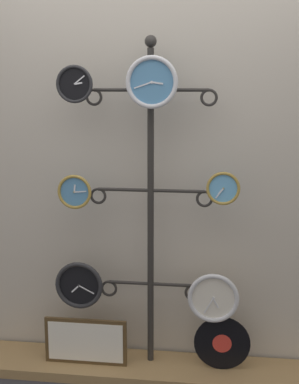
{
  "coord_description": "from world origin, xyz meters",
  "views": [
    {
      "loc": [
        0.4,
        -2.63,
        1.74
      ],
      "look_at": [
        0.0,
        0.36,
        1.14
      ],
      "focal_mm": 50.0,
      "sensor_mm": 36.0,
      "label": 1
    }
  ],
  "objects_px": {
    "clock_top_center": "(152,82)",
    "picture_frame": "(86,342)",
    "clock_bottom_right": "(213,298)",
    "vinyl_record": "(222,343)",
    "clock_top_left": "(75,84)",
    "clock_middle_left": "(75,192)",
    "clock_bottom_left": "(79,285)",
    "display_stand": "(151,273)",
    "clock_middle_right": "(223,188)"
  },
  "relations": [
    {
      "from": "clock_top_left",
      "to": "clock_bottom_right",
      "type": "distance_m",
      "value": 1.46
    },
    {
      "from": "clock_top_center",
      "to": "picture_frame",
      "type": "distance_m",
      "value": 1.61
    },
    {
      "from": "clock_bottom_left",
      "to": "clock_top_left",
      "type": "bearing_deg",
      "value": -59.14
    },
    {
      "from": "display_stand",
      "to": "clock_top_left",
      "type": "relative_size",
      "value": 9.61
    },
    {
      "from": "display_stand",
      "to": "picture_frame",
      "type": "xyz_separation_m",
      "value": [
        -0.39,
        -0.1,
        -0.42
      ]
    },
    {
      "from": "clock_middle_left",
      "to": "clock_top_center",
      "type": "bearing_deg",
      "value": -3.58
    },
    {
      "from": "clock_middle_left",
      "to": "picture_frame",
      "type": "height_order",
      "value": "clock_middle_left"
    },
    {
      "from": "clock_top_center",
      "to": "clock_middle_right",
      "type": "height_order",
      "value": "clock_top_center"
    },
    {
      "from": "clock_middle_left",
      "to": "clock_top_left",
      "type": "bearing_deg",
      "value": -46.14
    },
    {
      "from": "clock_top_left",
      "to": "picture_frame",
      "type": "bearing_deg",
      "value": 10.15
    },
    {
      "from": "display_stand",
      "to": "clock_top_center",
      "type": "height_order",
      "value": "display_stand"
    },
    {
      "from": "vinyl_record",
      "to": "display_stand",
      "type": "bearing_deg",
      "value": 172.35
    },
    {
      "from": "clock_middle_left",
      "to": "clock_middle_right",
      "type": "height_order",
      "value": "clock_middle_right"
    },
    {
      "from": "clock_top_left",
      "to": "clock_middle_right",
      "type": "distance_m",
      "value": 1.01
    },
    {
      "from": "clock_middle_right",
      "to": "clock_bottom_left",
      "type": "relative_size",
      "value": 0.65
    },
    {
      "from": "display_stand",
      "to": "clock_middle_left",
      "type": "bearing_deg",
      "value": -169.51
    },
    {
      "from": "clock_bottom_right",
      "to": "clock_bottom_left",
      "type": "bearing_deg",
      "value": -179.5
    },
    {
      "from": "display_stand",
      "to": "picture_frame",
      "type": "height_order",
      "value": "display_stand"
    },
    {
      "from": "clock_top_left",
      "to": "clock_middle_left",
      "type": "xyz_separation_m",
      "value": [
        -0.02,
        0.02,
        -0.61
      ]
    },
    {
      "from": "clock_bottom_left",
      "to": "vinyl_record",
      "type": "relative_size",
      "value": 0.87
    },
    {
      "from": "clock_middle_right",
      "to": "clock_bottom_left",
      "type": "xyz_separation_m",
      "value": [
        -0.84,
        -0.0,
        -0.61
      ]
    },
    {
      "from": "picture_frame",
      "to": "clock_top_left",
      "type": "bearing_deg",
      "value": -169.85
    },
    {
      "from": "clock_top_left",
      "to": "picture_frame",
      "type": "xyz_separation_m",
      "value": [
        0.02,
        0.0,
        -1.54
      ]
    },
    {
      "from": "display_stand",
      "to": "clock_middle_right",
      "type": "height_order",
      "value": "display_stand"
    },
    {
      "from": "clock_top_center",
      "to": "clock_middle_left",
      "type": "distance_m",
      "value": 0.77
    },
    {
      "from": "clock_middle_left",
      "to": "vinyl_record",
      "type": "xyz_separation_m",
      "value": [
        0.87,
        0.02,
        -0.91
      ]
    },
    {
      "from": "clock_top_left",
      "to": "clock_top_center",
      "type": "distance_m",
      "value": 0.43
    },
    {
      "from": "clock_bottom_left",
      "to": "clock_bottom_right",
      "type": "xyz_separation_m",
      "value": [
        0.8,
        0.01,
        -0.04
      ]
    },
    {
      "from": "picture_frame",
      "to": "vinyl_record",
      "type": "bearing_deg",
      "value": 2.9
    },
    {
      "from": "display_stand",
      "to": "clock_bottom_left",
      "type": "relative_size",
      "value": 6.9
    },
    {
      "from": "display_stand",
      "to": "clock_bottom_left",
      "type": "height_order",
      "value": "display_stand"
    },
    {
      "from": "vinyl_record",
      "to": "clock_bottom_right",
      "type": "bearing_deg",
      "value": -158.45
    },
    {
      "from": "clock_top_center",
      "to": "display_stand",
      "type": "bearing_deg",
      "value": 100.75
    },
    {
      "from": "clock_bottom_right",
      "to": "picture_frame",
      "type": "relative_size",
      "value": 0.59
    },
    {
      "from": "clock_bottom_right",
      "to": "clock_middle_left",
      "type": "bearing_deg",
      "value": 179.9
    },
    {
      "from": "clock_middle_left",
      "to": "clock_middle_right",
      "type": "bearing_deg",
      "value": -0.38
    },
    {
      "from": "clock_bottom_left",
      "to": "picture_frame",
      "type": "bearing_deg",
      "value": -19.11
    },
    {
      "from": "clock_top_left",
      "to": "clock_top_center",
      "type": "relative_size",
      "value": 0.73
    },
    {
      "from": "display_stand",
      "to": "picture_frame",
      "type": "relative_size",
      "value": 3.97
    },
    {
      "from": "clock_middle_right",
      "to": "clock_bottom_left",
      "type": "height_order",
      "value": "clock_middle_right"
    },
    {
      "from": "display_stand",
      "to": "clock_bottom_right",
      "type": "relative_size",
      "value": 6.71
    },
    {
      "from": "clock_top_left",
      "to": "clock_middle_right",
      "type": "bearing_deg",
      "value": 1.3
    },
    {
      "from": "display_stand",
      "to": "clock_top_center",
      "type": "distance_m",
      "value": 1.14
    },
    {
      "from": "clock_top_left",
      "to": "vinyl_record",
      "type": "height_order",
      "value": "clock_top_left"
    },
    {
      "from": "vinyl_record",
      "to": "picture_frame",
      "type": "xyz_separation_m",
      "value": [
        -0.83,
        -0.04,
        -0.02
      ]
    },
    {
      "from": "clock_top_center",
      "to": "clock_middle_right",
      "type": "bearing_deg",
      "value": 3.27
    },
    {
      "from": "clock_top_left",
      "to": "clock_middle_left",
      "type": "relative_size",
      "value": 1.03
    },
    {
      "from": "clock_top_center",
      "to": "picture_frame",
      "type": "height_order",
      "value": "clock_top_center"
    },
    {
      "from": "display_stand",
      "to": "vinyl_record",
      "type": "relative_size",
      "value": 5.99
    },
    {
      "from": "clock_bottom_right",
      "to": "vinyl_record",
      "type": "xyz_separation_m",
      "value": [
        0.06,
        0.02,
        -0.29
      ]
    }
  ]
}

